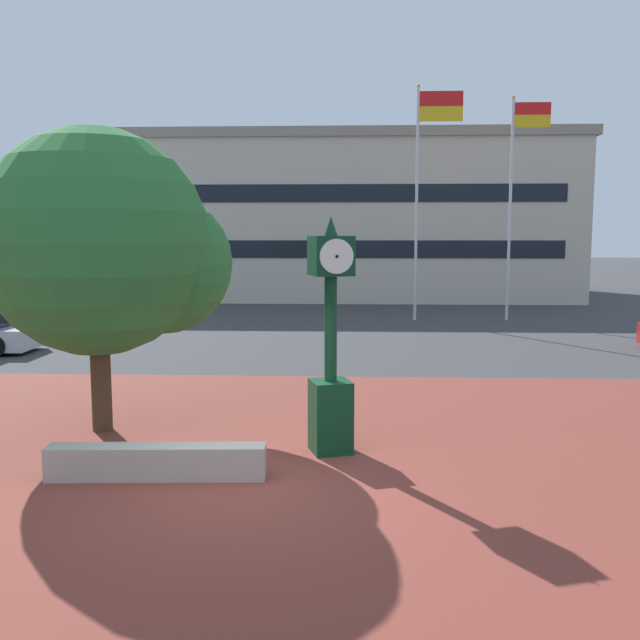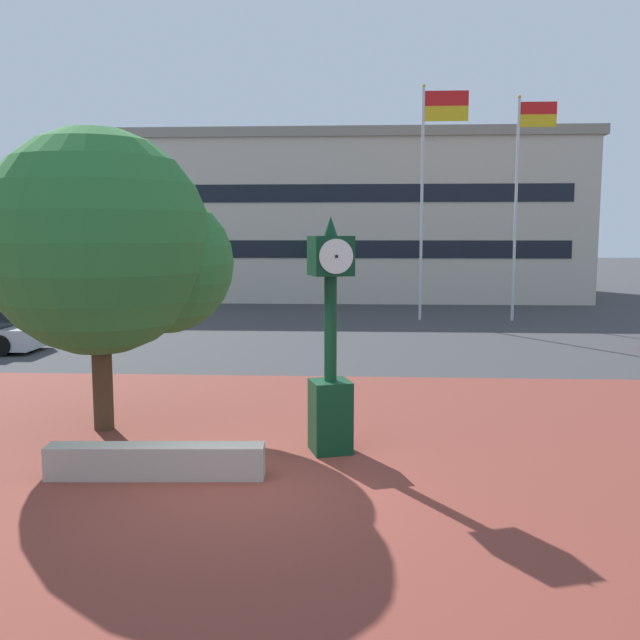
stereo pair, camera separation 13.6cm
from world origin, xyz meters
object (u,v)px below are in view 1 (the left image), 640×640
flagpole_secondary (515,190)px  street_clock (331,353)px  flagpole_primary (423,178)px  plaza_tree (110,247)px  civic_building (336,219)px

flagpole_secondary → street_clock: bearing=-111.1°
flagpole_secondary → flagpole_primary: bearing=180.0°
plaza_tree → civic_building: (3.39, 30.30, 1.14)m
street_clock → flagpole_primary: flagpole_primary is taller
flagpole_primary → plaza_tree: bearing=-113.3°
plaza_tree → civic_building: 30.51m
civic_building → street_clock: bearing=-88.9°
street_clock → flagpole_secondary: 19.78m
plaza_tree → flagpole_secondary: 20.26m
flagpole_primary → civic_building: 14.02m
street_clock → plaza_tree: plaza_tree is taller
street_clock → flagpole_primary: (3.26, 18.12, 4.21)m
flagpole_secondary → civic_building: bearing=119.6°
plaza_tree → flagpole_primary: flagpole_primary is taller
street_clock → plaza_tree: (-4.01, 1.23, 1.69)m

